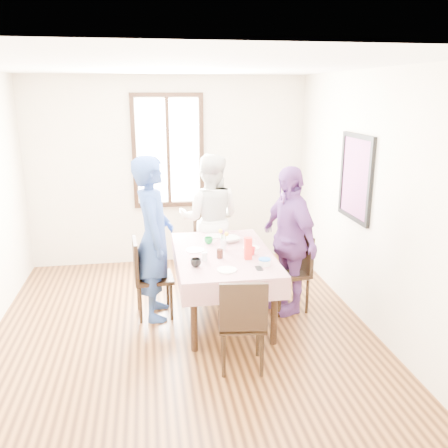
{
  "coord_description": "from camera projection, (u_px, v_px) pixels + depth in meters",
  "views": [
    {
      "loc": [
        -0.3,
        -4.55,
        2.47
      ],
      "look_at": [
        0.48,
        0.24,
        1.1
      ],
      "focal_mm": 37.71,
      "sensor_mm": 36.0,
      "label": 1
    }
  ],
  "objects": [
    {
      "name": "ground",
      "position": [
        183.0,
        331.0,
        5.04
      ],
      "size": [
        4.5,
        4.5,
        0.0
      ],
      "primitive_type": "plane",
      "color": "#321A0C",
      "rests_on": "ground"
    },
    {
      "name": "back_wall",
      "position": [
        169.0,
        172.0,
        6.81
      ],
      "size": [
        4.0,
        0.0,
        4.0
      ],
      "primitive_type": "plane",
      "rotation": [
        1.57,
        0.0,
        0.0
      ],
      "color": "beige",
      "rests_on": "ground"
    },
    {
      "name": "right_wall",
      "position": [
        369.0,
        201.0,
        4.98
      ],
      "size": [
        0.0,
        4.5,
        4.5
      ],
      "primitive_type": "plane",
      "rotation": [
        1.57,
        0.0,
        -1.57
      ],
      "color": "beige",
      "rests_on": "ground"
    },
    {
      "name": "window_frame",
      "position": [
        168.0,
        151.0,
        6.71
      ],
      "size": [
        1.02,
        0.06,
        1.62
      ],
      "primitive_type": "cube",
      "color": "black",
      "rests_on": "back_wall"
    },
    {
      "name": "window_pane",
      "position": [
        168.0,
        151.0,
        6.72
      ],
      "size": [
        0.9,
        0.02,
        1.5
      ],
      "primitive_type": "cube",
      "color": "white",
      "rests_on": "back_wall"
    },
    {
      "name": "art_poster",
      "position": [
        356.0,
        178.0,
        5.21
      ],
      "size": [
        0.04,
        0.76,
        0.96
      ],
      "primitive_type": "cube",
      "color": "red",
      "rests_on": "right_wall"
    },
    {
      "name": "dining_table",
      "position": [
        223.0,
        285.0,
        5.29
      ],
      "size": [
        0.92,
        1.53,
        0.75
      ],
      "primitive_type": "cube",
      "color": "black",
      "rests_on": "ground"
    },
    {
      "name": "tablecloth",
      "position": [
        223.0,
        253.0,
        5.19
      ],
      "size": [
        1.04,
        1.65,
        0.01
      ],
      "primitive_type": "cube",
      "color": "#550110",
      "rests_on": "dining_table"
    },
    {
      "name": "chair_left",
      "position": [
        154.0,
        278.0,
        5.28
      ],
      "size": [
        0.45,
        0.45,
        0.91
      ],
      "primitive_type": "cube",
      "rotation": [
        0.0,
        0.0,
        -1.5
      ],
      "color": "black",
      "rests_on": "ground"
    },
    {
      "name": "chair_right",
      "position": [
        288.0,
        272.0,
        5.43
      ],
      "size": [
        0.47,
        0.47,
        0.91
      ],
      "primitive_type": "cube",
      "rotation": [
        0.0,
        0.0,
        1.69
      ],
      "color": "black",
      "rests_on": "ground"
    },
    {
      "name": "chair_far",
      "position": [
        211.0,
        248.0,
        6.27
      ],
      "size": [
        0.42,
        0.42,
        0.91
      ],
      "primitive_type": "cube",
      "rotation": [
        0.0,
        0.0,
        3.14
      ],
      "color": "black",
      "rests_on": "ground"
    },
    {
      "name": "chair_near",
      "position": [
        242.0,
        322.0,
        4.27
      ],
      "size": [
        0.47,
        0.47,
        0.91
      ],
      "primitive_type": "cube",
      "rotation": [
        0.0,
        0.0,
        -0.13
      ],
      "color": "black",
      "rests_on": "ground"
    },
    {
      "name": "person_left",
      "position": [
        154.0,
        238.0,
        5.16
      ],
      "size": [
        0.46,
        0.68,
        1.83
      ],
      "primitive_type": "imported",
      "rotation": [
        0.0,
        0.0,
        1.54
      ],
      "color": "navy",
      "rests_on": "ground"
    },
    {
      "name": "person_far",
      "position": [
        211.0,
        220.0,
        6.14
      ],
      "size": [
        0.97,
        0.84,
        1.72
      ],
      "primitive_type": "imported",
      "rotation": [
        0.0,
        0.0,
        2.88
      ],
      "color": "beige",
      "rests_on": "ground"
    },
    {
      "name": "person_right",
      "position": [
        288.0,
        240.0,
        5.32
      ],
      "size": [
        0.66,
        1.07,
        1.7
      ],
      "primitive_type": "imported",
      "rotation": [
        0.0,
        0.0,
        -1.3
      ],
      "color": "#63357C",
      "rests_on": "ground"
    },
    {
      "name": "mug_black",
      "position": [
        196.0,
        263.0,
        4.75
      ],
      "size": [
        0.11,
        0.11,
        0.09
      ],
      "primitive_type": "imported",
      "rotation": [
        0.0,
        0.0,
        0.05
      ],
      "color": "black",
      "rests_on": "tablecloth"
    },
    {
      "name": "mug_flag",
      "position": [
        251.0,
        251.0,
        5.09
      ],
      "size": [
        0.12,
        0.12,
        0.08
      ],
      "primitive_type": "imported",
      "rotation": [
        0.0,
        0.0,
        0.45
      ],
      "color": "red",
      "rests_on": "tablecloth"
    },
    {
      "name": "mug_green",
      "position": [
        209.0,
        240.0,
        5.47
      ],
      "size": [
        0.14,
        0.14,
        0.08
      ],
      "primitive_type": "imported",
      "rotation": [
        0.0,
        0.0,
        -0.51
      ],
      "color": "#0C7226",
      "rests_on": "tablecloth"
    },
    {
      "name": "serving_bowl",
      "position": [
        230.0,
        239.0,
        5.54
      ],
      "size": [
        0.3,
        0.3,
        0.06
      ],
      "primitive_type": "imported",
      "rotation": [
        0.0,
        0.0,
        0.38
      ],
      "color": "white",
      "rests_on": "tablecloth"
    },
    {
      "name": "juice_carton",
      "position": [
        248.0,
        248.0,
        4.95
      ],
      "size": [
        0.07,
        0.07,
        0.23
      ],
      "primitive_type": "cube",
      "color": "red",
      "rests_on": "tablecloth"
    },
    {
      "name": "butter_tub",
      "position": [
        265.0,
        263.0,
        4.79
      ],
      "size": [
        0.12,
        0.12,
        0.06
      ],
      "primitive_type": "cylinder",
      "color": "white",
      "rests_on": "tablecloth"
    },
    {
      "name": "jam_jar",
      "position": [
        220.0,
        254.0,
        4.99
      ],
      "size": [
        0.07,
        0.07,
        0.1
      ],
      "primitive_type": "cylinder",
      "color": "black",
      "rests_on": "tablecloth"
    },
    {
      "name": "drinking_glass",
      "position": [
        204.0,
        256.0,
        4.92
      ],
      "size": [
        0.06,
        0.06,
        0.09
      ],
      "primitive_type": "cylinder",
      "color": "silver",
      "rests_on": "tablecloth"
    },
    {
      "name": "smartphone",
      "position": [
        259.0,
        268.0,
        4.7
      ],
      "size": [
        0.06,
        0.13,
        0.01
      ],
      "primitive_type": "cube",
      "color": "black",
      "rests_on": "tablecloth"
    },
    {
      "name": "flower_vase",
      "position": [
        223.0,
        245.0,
        5.24
      ],
      "size": [
        0.06,
        0.06,
        0.13
      ],
      "primitive_type": "cylinder",
      "color": "silver",
      "rests_on": "tablecloth"
    },
    {
      "name": "plate_left",
      "position": [
        195.0,
        250.0,
        5.24
      ],
      "size": [
        0.2,
        0.2,
        0.01
      ],
      "primitive_type": "cylinder",
      "color": "white",
      "rests_on": "tablecloth"
    },
    {
      "name": "plate_right",
      "position": [
        251.0,
        248.0,
        5.32
      ],
      "size": [
        0.2,
        0.2,
        0.01
      ],
      "primitive_type": "cylinder",
      "color": "white",
      "rests_on": "tablecloth"
    },
    {
      "name": "plate_far",
      "position": [
        213.0,
        236.0,
        5.75
      ],
      "size": [
        0.2,
        0.2,
        0.01
      ],
      "primitive_type": "cylinder",
      "color": "white",
      "rests_on": "tablecloth"
    },
    {
      "name": "plate_near",
      "position": [
        227.0,
        270.0,
        4.66
      ],
      "size": [
        0.2,
        0.2,
        0.01
      ],
      "primitive_type": "cylinder",
      "color": "white",
      "rests_on": "tablecloth"
    },
    {
      "name": "butter_lid",
      "position": [
        265.0,
        259.0,
        4.78
      ],
      "size": [
        0.12,
        0.12,
        0.01
      ],
      "primitive_type": "cylinder",
      "color": "blue",
      "rests_on": "butter_tub"
    },
    {
      "name": "flower_bunch",
      "position": [
        223.0,
        235.0,
        5.2
      ],
      "size": [
        0.09,
        0.09,
        0.1
      ],
      "primitive_type": null,
      "color": "yellow",
      "rests_on": "flower_vase"
    }
  ]
}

